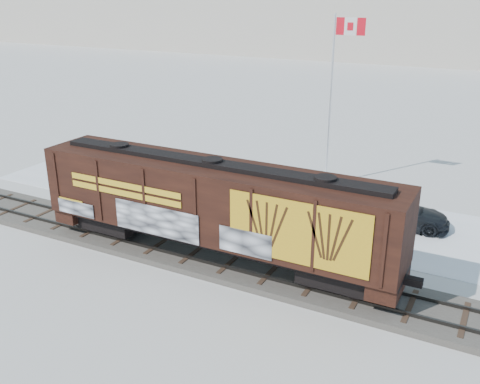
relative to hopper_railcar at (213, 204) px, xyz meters
The scene contains 8 objects.
ground 3.09m from the hopper_railcar, ahead, with size 500.00×500.00×0.00m, color white.
rail_track 2.95m from the hopper_railcar, ahead, with size 50.00×3.40×0.43m.
parking_strip 8.11m from the hopper_railcar, 82.86° to the left, with size 40.00×8.00×0.03m, color white.
hopper_railcar is the anchor object (origin of this frame).
flagpole 12.78m from the hopper_railcar, 84.85° to the left, with size 2.30×0.90×10.67m.
car_silver 8.24m from the hopper_railcar, 116.18° to the left, with size 1.66×4.12×1.40m, color #AEB0B5.
car_white 7.98m from the hopper_railcar, 107.24° to the left, with size 1.80×5.18×1.71m, color silver.
car_dark 10.79m from the hopper_railcar, 50.78° to the left, with size 2.14×5.26×1.53m, color black.
Camera 1 is at (10.48, -19.16, 11.92)m, focal length 40.00 mm.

